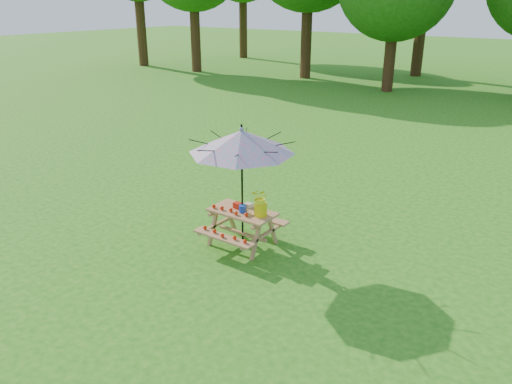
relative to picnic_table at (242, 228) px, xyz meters
The scene contains 5 objects.
picnic_table is the anchor object (origin of this frame).
patio_umbrella 1.62m from the picnic_table, 84.81° to the left, with size 2.22×2.22×2.25m.
produce_bins 0.40m from the picnic_table, 126.46° to the left, with size 0.33×0.38×0.13m.
tomatoes_row 0.44m from the picnic_table, 130.20° to the right, with size 0.77×0.13×0.07m, color red, non-canonical shape.
flower_bucket 0.73m from the picnic_table, ahead, with size 0.33×0.29×0.51m.
Camera 1 is at (2.73, -3.53, 4.21)m, focal length 35.00 mm.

